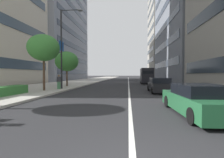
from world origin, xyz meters
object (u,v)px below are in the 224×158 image
(car_mid_block_traffic, at_px, (198,100))
(street_tree_mid_sidewalk, at_px, (67,61))
(car_far_down_avenue, at_px, (159,85))
(street_lamp_with_banners, at_px, (64,42))
(street_tree_far_plaza, at_px, (44,48))
(delivery_van_ahead, at_px, (147,76))
(pedestrian_on_plaza, at_px, (59,82))

(car_mid_block_traffic, height_order, street_tree_mid_sidewalk, street_tree_mid_sidewalk)
(car_mid_block_traffic, bearing_deg, car_far_down_avenue, -2.41)
(car_mid_block_traffic, height_order, car_far_down_avenue, car_far_down_avenue)
(street_lamp_with_banners, xyz_separation_m, street_tree_far_plaza, (-2.20, 1.27, -1.03))
(car_mid_block_traffic, distance_m, delivery_van_ahead, 24.01)
(car_mid_block_traffic, xyz_separation_m, street_tree_far_plaza, (8.10, 11.53, 3.79))
(delivery_van_ahead, distance_m, pedestrian_on_plaza, 18.11)
(car_far_down_avenue, bearing_deg, street_tree_far_plaza, 93.50)
(delivery_van_ahead, bearing_deg, street_tree_mid_sidewalk, 130.79)
(street_tree_far_plaza, relative_size, pedestrian_on_plaza, 3.55)
(pedestrian_on_plaza, bearing_deg, delivery_van_ahead, -42.27)
(car_mid_block_traffic, bearing_deg, street_tree_mid_sidewalk, 36.69)
(car_far_down_avenue, relative_size, street_lamp_with_banners, 0.48)
(street_lamp_with_banners, height_order, street_tree_far_plaza, street_lamp_with_banners)
(street_tree_far_plaza, xyz_separation_m, street_tree_mid_sidewalk, (6.19, 0.03, -0.86))
(car_far_down_avenue, height_order, street_lamp_with_banners, street_lamp_with_banners)
(delivery_van_ahead, relative_size, pedestrian_on_plaza, 3.87)
(delivery_van_ahead, distance_m, street_tree_mid_sidewalk, 15.57)
(car_mid_block_traffic, relative_size, delivery_van_ahead, 0.77)
(street_tree_far_plaza, xyz_separation_m, pedestrian_on_plaza, (1.62, -0.84, -3.49))
(car_far_down_avenue, xyz_separation_m, street_tree_far_plaza, (-0.70, 11.55, 3.76))
(delivery_van_ahead, xyz_separation_m, street_tree_far_plaza, (-15.88, 11.99, 2.89))
(car_far_down_avenue, xyz_separation_m, delivery_van_ahead, (15.18, -0.44, 0.87))
(car_far_down_avenue, height_order, street_tree_mid_sidewalk, street_tree_mid_sidewalk)
(car_mid_block_traffic, bearing_deg, street_lamp_with_banners, 42.61)
(car_mid_block_traffic, distance_m, street_tree_far_plaza, 14.59)
(street_tree_mid_sidewalk, bearing_deg, pedestrian_on_plaza, -169.26)
(car_mid_block_traffic, bearing_deg, delivery_van_ahead, -3.37)
(street_tree_mid_sidewalk, bearing_deg, car_mid_block_traffic, -141.04)
(car_mid_block_traffic, xyz_separation_m, car_far_down_avenue, (8.81, -0.02, 0.04))
(car_mid_block_traffic, xyz_separation_m, delivery_van_ahead, (23.98, -0.46, 0.90))
(delivery_van_ahead, relative_size, street_tree_far_plaza, 1.09)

